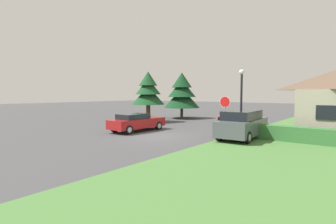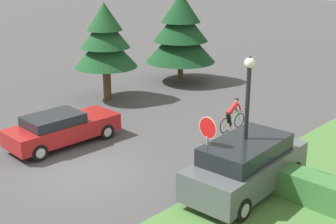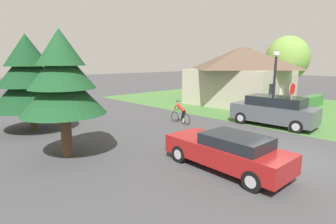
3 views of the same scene
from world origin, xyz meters
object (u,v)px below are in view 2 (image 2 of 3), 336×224
Objects in this scene: cyclist at (232,115)px; street_lamp at (247,108)px; parked_suv_right at (246,166)px; conifer_tall_far at (181,32)px; stop_sign at (207,142)px; conifer_tall_near at (105,40)px; sedan_left_lane at (62,128)px.

street_lamp is at bearing -137.97° from cyclist.
conifer_tall_far is at bearing 47.81° from parked_suv_right.
street_lamp is (0.54, 1.29, 0.92)m from stop_sign.
conifer_tall_near reaches higher than stop_sign.
street_lamp is at bearing -109.92° from stop_sign.
street_lamp is at bearing 63.99° from parked_suv_right.
stop_sign is at bearing -112.61° from street_lamp.
sedan_left_lane is 8.22m from street_lamp.
sedan_left_lane is 0.91× the size of conifer_tall_near.
parked_suv_right is at bearing -22.87° from street_lamp.
parked_suv_right reaches higher than cyclist.
street_lamp is at bearing -16.95° from conifer_tall_near.
stop_sign is at bearing -44.43° from conifer_tall_far.
cyclist is 0.33× the size of conifer_tall_near.
conifer_tall_far is at bearing 18.95° from sedan_left_lane.
conifer_tall_near reaches higher than cyclist.
conifer_tall_far is (-11.16, 9.05, 2.12)m from parked_suv_right.
conifer_tall_far reaches higher than parked_suv_right.
conifer_tall_near reaches higher than street_lamp.
cyclist reaches higher than sedan_left_lane.
cyclist is 0.38× the size of street_lamp.
conifer_tall_near is at bearing -93.41° from conifer_tall_far.
conifer_tall_far is at bearing 86.59° from conifer_tall_near.
cyclist is at bearing 130.05° from street_lamp.
cyclist is 0.34× the size of parked_suv_right.
street_lamp reaches higher than parked_suv_right.
conifer_tall_near is (-7.74, -0.85, 2.54)m from cyclist.
parked_suv_right reaches higher than sedan_left_lane.
stop_sign reaches higher than parked_suv_right.
street_lamp is at bearing -39.20° from conifer_tall_far.
cyclist is 0.32× the size of conifer_tall_far.
sedan_left_lane is 0.95× the size of parked_suv_right.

